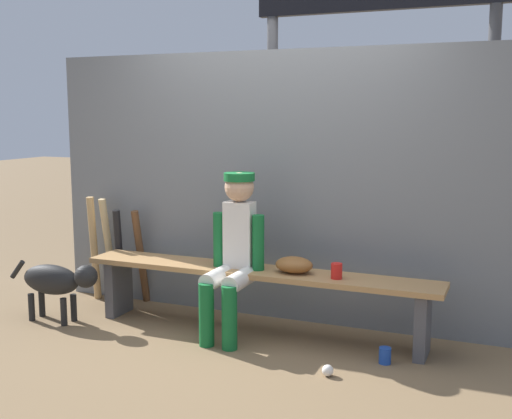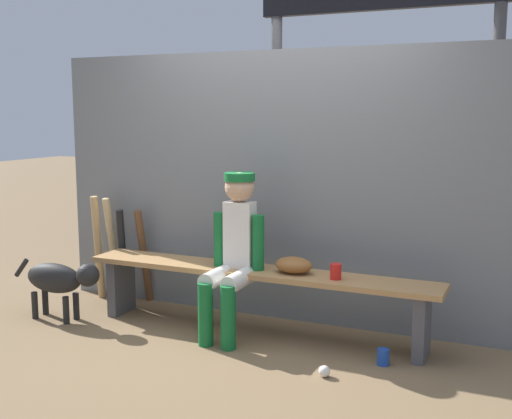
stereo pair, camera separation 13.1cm
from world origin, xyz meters
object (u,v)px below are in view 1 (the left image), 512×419
Objects in this scene: cup_on_bench at (337,271)px; dog at (57,281)px; player_seated at (233,248)px; baseball_glove at (294,265)px; bat_aluminum_black at (119,257)px; scoreboard at (384,6)px; bat_wood_natural at (109,249)px; bat_wood_tan at (94,248)px; cup_on_ground at (385,356)px; bat_wood_dark at (141,257)px; dugout_bench at (256,283)px; baseball at (328,370)px.

dog is (-2.19, -0.32, -0.22)m from cup_on_bench.
player_seated is 0.46m from baseball_glove.
cup_on_bench is at bearing 5.68° from player_seated.
scoreboard is at bearing 28.00° from bat_aluminum_black.
player_seated reaches higher than baseball_glove.
bat_wood_natural is 0.99× the size of bat_wood_tan.
bat_wood_dark is at bearing 166.16° from cup_on_ground.
scoreboard reaches higher than bat_wood_natural.
baseball_glove is at bearing 10.91° from dog.
bat_wood_tan is (-1.53, 0.37, -0.20)m from player_seated.
cup_on_bench is (2.01, -0.28, 0.14)m from bat_aluminum_black.
bat_wood_tan is 1.10× the size of dog.
bat_wood_tan is (-0.28, 0.02, 0.05)m from bat_aluminum_black.
bat_wood_tan is at bearing 172.56° from cup_on_bench.
scoreboard is (0.77, 1.43, 1.88)m from player_seated.
dugout_bench is 0.33m from player_seated.
dugout_bench is 0.99m from baseball.
dog reaches higher than cup_on_ground.
bat_aluminum_black is (-1.25, 0.36, -0.25)m from player_seated.
scoreboard reaches higher than cup_on_bench.
dugout_bench is at bearing -115.79° from scoreboard.
player_seated is 1.58m from bat_wood_tan.
player_seated is 1.31m from cup_on_ground.
cup_on_bench is at bearing -11.39° from bat_wood_dark.
bat_wood_natural is (-1.41, 0.43, -0.21)m from player_seated.
cup_on_bench reaches higher than dugout_bench.
baseball_glove is 3.78× the size of baseball.
baseball_glove is 1.71m from bat_aluminum_black.
scoreboard is at bearing 24.67° from bat_wood_tan.
baseball_glove reaches higher than baseball.
dugout_bench reaches higher than baseball.
player_seated is 1.47× the size of bat_wood_dark.
bat_aluminum_black is at bearing 164.07° from player_seated.
dugout_bench is 1.58m from bat_wood_natural.
bat_wood_tan is (-0.11, -0.06, 0.01)m from bat_wood_natural.
bat_aluminum_black reaches higher than baseball.
bat_aluminum_black is at bearing -25.74° from bat_wood_natural.
baseball is at bearing -20.90° from bat_aluminum_black.
player_seated is at bearing -139.31° from dugout_bench.
scoreboard is (0.33, 1.31, 1.99)m from baseball_glove.
dog is at bearing -80.89° from bat_wood_tan.
cup_on_ground is at bearing 3.10° from dog.
bat_wood_natural is at bearing 168.32° from dugout_bench.
bat_wood_dark is 0.32m from bat_wood_natural.
baseball is at bearing -79.45° from cup_on_bench.
player_seated is 1.49m from dog.
bat_wood_dark is (-1.23, 0.33, 0.02)m from dugout_bench.
dog is at bearing -115.80° from bat_wood_dark.
baseball_glove is 0.08× the size of scoreboard.
bat_aluminum_black is 2.29m from baseball.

